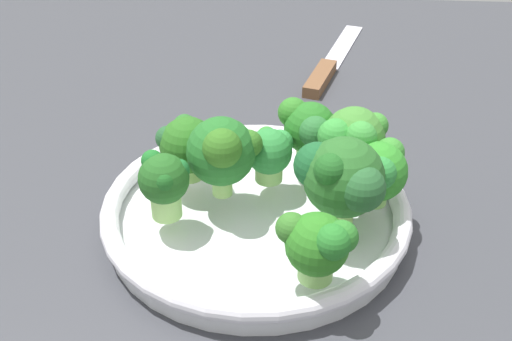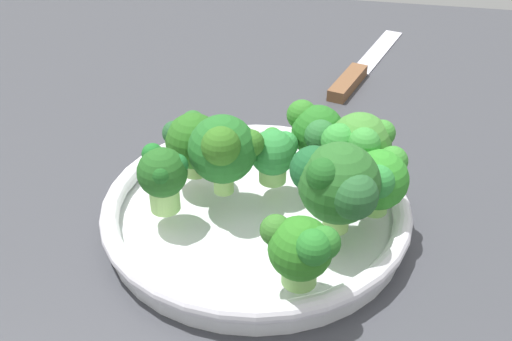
# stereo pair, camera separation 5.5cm
# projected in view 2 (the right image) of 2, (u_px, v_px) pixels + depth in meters

# --- Properties ---
(ground_plane) EXTENTS (1.30, 1.30, 0.03)m
(ground_plane) POSITION_uv_depth(u_px,v_px,m) (220.00, 223.00, 0.61)
(ground_plane) COLOR #3B3C42
(bowl) EXTENTS (0.28, 0.28, 0.03)m
(bowl) POSITION_uv_depth(u_px,v_px,m) (256.00, 211.00, 0.58)
(bowl) COLOR silver
(bowl) RESTS_ON ground_plane
(broccoli_floret_0) EXTENTS (0.06, 0.06, 0.06)m
(broccoli_floret_0) POSITION_uv_depth(u_px,v_px,m) (315.00, 130.00, 0.59)
(broccoli_floret_0) COLOR #9CCE62
(broccoli_floret_0) RESTS_ON bowl
(broccoli_floret_1) EXTENTS (0.07, 0.06, 0.07)m
(broccoli_floret_1) POSITION_uv_depth(u_px,v_px,m) (358.00, 144.00, 0.57)
(broccoli_floret_1) COLOR #88B458
(broccoli_floret_1) RESTS_ON bowl
(broccoli_floret_2) EXTENTS (0.04, 0.04, 0.05)m
(broccoli_floret_2) POSITION_uv_depth(u_px,v_px,m) (275.00, 153.00, 0.58)
(broccoli_floret_2) COLOR #9AD070
(broccoli_floret_2) RESTS_ON bowl
(broccoli_floret_3) EXTENTS (0.07, 0.07, 0.08)m
(broccoli_floret_3) POSITION_uv_depth(u_px,v_px,m) (224.00, 149.00, 0.55)
(broccoli_floret_3) COLOR #A1D66F
(broccoli_floret_3) RESTS_ON bowl
(broccoli_floret_4) EXTENTS (0.04, 0.04, 0.06)m
(broccoli_floret_4) POSITION_uv_depth(u_px,v_px,m) (163.00, 175.00, 0.54)
(broccoli_floret_4) COLOR #9ED671
(broccoli_floret_4) RESTS_ON bowl
(broccoli_floret_5) EXTENTS (0.06, 0.06, 0.06)m
(broccoli_floret_5) POSITION_uv_depth(u_px,v_px,m) (192.00, 141.00, 0.59)
(broccoli_floret_5) COLOR #93BD64
(broccoli_floret_5) RESTS_ON bowl
(broccoli_floret_6) EXTENTS (0.05, 0.06, 0.06)m
(broccoli_floret_6) POSITION_uv_depth(u_px,v_px,m) (378.00, 179.00, 0.54)
(broccoli_floret_6) COLOR #91CE66
(broccoli_floret_6) RESTS_ON bowl
(broccoli_floret_7) EXTENTS (0.06, 0.05, 0.06)m
(broccoli_floret_7) POSITION_uv_depth(u_px,v_px,m) (302.00, 248.00, 0.46)
(broccoli_floret_7) COLOR #86C260
(broccoli_floret_7) RESTS_ON bowl
(broccoli_floret_8) EXTENTS (0.08, 0.07, 0.08)m
(broccoli_floret_8) POSITION_uv_depth(u_px,v_px,m) (337.00, 183.00, 0.51)
(broccoli_floret_8) COLOR #98CF64
(broccoli_floret_8) RESTS_ON bowl
(knife) EXTENTS (0.09, 0.26, 0.01)m
(knife) POSITION_uv_depth(u_px,v_px,m) (359.00, 70.00, 0.86)
(knife) COLOR silver
(knife) RESTS_ON ground_plane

